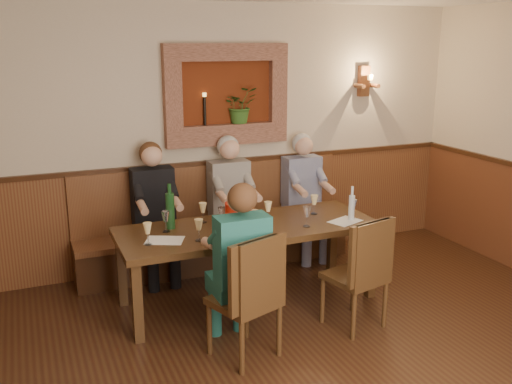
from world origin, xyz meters
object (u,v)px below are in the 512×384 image
(person_bench_right, at_px, (304,207))
(person_chair_front, at_px, (238,282))
(person_bench_mid, at_px, (232,215))
(spittoon_bucket, at_px, (238,217))
(person_bench_left, at_px, (156,225))
(water_bottle, at_px, (352,207))
(wine_bottle_green_a, at_px, (248,208))
(chair_near_left, at_px, (246,321))
(bench, at_px, (216,237))
(chair_near_right, at_px, (356,295))
(dining_table, at_px, (248,233))
(wine_bottle_green_b, at_px, (170,210))

(person_bench_right, bearing_deg, person_chair_front, -131.23)
(person_bench_mid, xyz_separation_m, spittoon_bucket, (-0.29, -0.97, 0.29))
(person_bench_left, relative_size, water_bottle, 4.36)
(wine_bottle_green_a, bearing_deg, person_bench_mid, 80.13)
(water_bottle, bearing_deg, person_bench_mid, 128.43)
(chair_near_left, distance_m, person_bench_left, 1.80)
(bench, distance_m, person_chair_front, 1.78)
(bench, bearing_deg, person_bench_mid, -35.61)
(person_chair_front, relative_size, wine_bottle_green_a, 3.62)
(chair_near_right, bearing_deg, person_bench_left, 115.77)
(person_bench_right, height_order, person_chair_front, person_bench_right)
(dining_table, xyz_separation_m, wine_bottle_green_b, (-0.68, 0.20, 0.25))
(person_bench_left, bearing_deg, dining_table, -51.06)
(chair_near_left, bearing_deg, bench, 58.39)
(chair_near_right, height_order, water_bottle, water_bottle)
(person_bench_right, distance_m, person_chair_front, 2.15)
(person_bench_left, bearing_deg, water_bottle, -32.28)
(bench, bearing_deg, spittoon_bucket, -97.66)
(bench, xyz_separation_m, wine_bottle_green_a, (0.01, -0.91, 0.58))
(chair_near_left, relative_size, person_chair_front, 0.73)
(person_bench_left, height_order, person_bench_mid, person_bench_mid)
(wine_bottle_green_a, bearing_deg, chair_near_left, -112.68)
(chair_near_right, relative_size, person_bench_mid, 0.69)
(person_bench_mid, relative_size, person_bench_right, 1.02)
(dining_table, bearing_deg, person_bench_right, 39.34)
(chair_near_left, relative_size, water_bottle, 3.12)
(person_bench_left, bearing_deg, spittoon_bucket, -61.20)
(person_chair_front, bearing_deg, dining_table, 63.15)
(person_chair_front, xyz_separation_m, water_bottle, (1.37, 0.57, 0.30))
(person_chair_front, bearing_deg, chair_near_left, -87.00)
(chair_near_left, bearing_deg, person_bench_mid, 53.16)
(person_bench_left, bearing_deg, person_bench_mid, -0.03)
(person_bench_mid, bearing_deg, person_bench_right, 0.06)
(person_chair_front, relative_size, water_bottle, 4.26)
(person_bench_left, bearing_deg, chair_near_left, -80.62)
(person_chair_front, relative_size, wine_bottle_green_b, 3.34)
(wine_bottle_green_b, relative_size, water_bottle, 1.28)
(person_bench_mid, relative_size, person_chair_front, 1.03)
(spittoon_bucket, bearing_deg, chair_near_right, -40.24)
(wine_bottle_green_a, relative_size, wine_bottle_green_b, 0.92)
(person_bench_left, relative_size, person_bench_mid, 0.99)
(bench, height_order, person_bench_right, person_bench_right)
(person_chair_front, height_order, wine_bottle_green_b, person_chair_front)
(chair_near_left, bearing_deg, wine_bottle_green_b, 84.81)
(chair_near_right, bearing_deg, dining_table, 115.92)
(chair_near_right, height_order, person_bench_mid, person_bench_mid)
(chair_near_right, bearing_deg, person_chair_front, 164.53)
(chair_near_right, xyz_separation_m, water_bottle, (0.31, 0.61, 0.59))
(person_bench_left, bearing_deg, wine_bottle_green_b, -90.21)
(dining_table, height_order, spittoon_bucket, spittoon_bucket)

